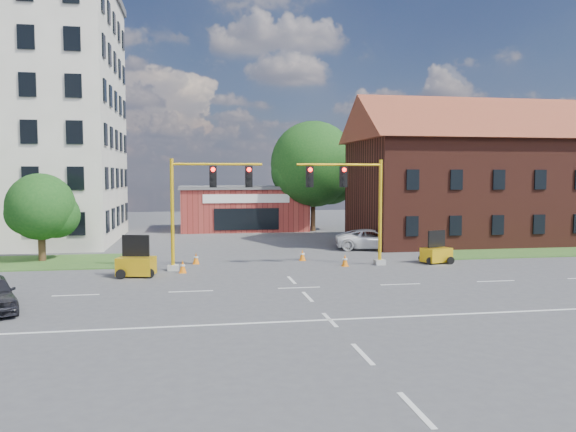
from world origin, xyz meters
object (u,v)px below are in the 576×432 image
object	(u,v)px
signal_mast_east	(353,199)
trailer_east	(436,253)
signal_mast_west	(202,200)
trailer_west	(136,264)
pickup_white	(372,239)

from	to	relation	value
signal_mast_east	trailer_east	distance (m)	6.19
signal_mast_east	trailer_east	xyz separation A→B (m)	(5.22, 0.04, -3.33)
signal_mast_west	signal_mast_east	size ratio (longest dim) A/B	1.00
trailer_east	trailer_west	bearing A→B (deg)	166.41
pickup_white	trailer_west	bearing A→B (deg)	128.92
signal_mast_west	trailer_west	size ratio (longest dim) A/B	2.97
signal_mast_west	signal_mast_east	bearing A→B (deg)	0.00
signal_mast_west	trailer_east	distance (m)	14.32
signal_mast_west	signal_mast_east	world-z (taller)	same
trailer_west	trailer_east	size ratio (longest dim) A/B	1.08
signal_mast_east	trailer_east	world-z (taller)	signal_mast_east
trailer_west	signal_mast_east	bearing A→B (deg)	21.19
signal_mast_west	signal_mast_east	xyz separation A→B (m)	(8.71, 0.00, 0.00)
signal_mast_east	trailer_west	distance (m)	12.72
trailer_east	pickup_white	world-z (taller)	trailer_east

